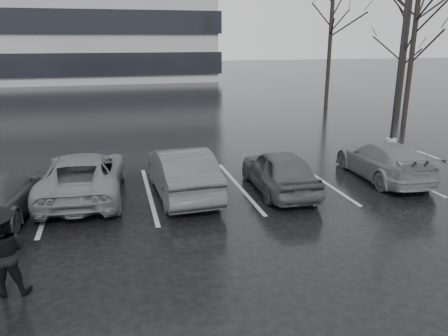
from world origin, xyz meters
TOP-DOWN VIEW (x-y plane):
  - ground at (0.00, 0.00)m, footprint 160.00×160.00m
  - car_main at (1.65, 1.80)m, footprint 1.64×3.84m
  - car_west_a at (-1.24, 2.24)m, footprint 1.71×4.39m
  - car_west_b at (-4.04, 2.74)m, footprint 2.46×4.86m
  - car_east at (5.45, 2.13)m, footprint 1.97×4.32m
  - pedestrian_right at (-5.14, -2.20)m, footprint 0.80×0.64m
  - lamp_post at (8.88, 6.57)m, footprint 0.46×0.46m
  - stall_stripes at (-0.80, 2.50)m, footprint 19.72×5.00m
  - tree_east at (12.00, 10.00)m, footprint 0.26×0.26m
  - tree_ne at (14.50, 14.00)m, footprint 0.26×0.26m
  - tree_north at (11.00, 17.00)m, footprint 0.26×0.26m

SIDE VIEW (x-z plane):
  - ground at x=0.00m, z-range 0.00..0.00m
  - stall_stripes at x=-0.80m, z-range 0.00..0.00m
  - car_east at x=5.45m, z-range 0.00..1.23m
  - car_main at x=1.65m, z-range 0.00..1.29m
  - car_west_b at x=-4.04m, z-range 0.00..1.32m
  - car_west_a at x=-1.24m, z-range 0.00..1.43m
  - pedestrian_right at x=-5.14m, z-range 0.00..1.57m
  - tree_ne at x=14.50m, z-range 0.00..7.00m
  - lamp_post at x=8.88m, z-range -0.35..8.02m
  - tree_east at x=12.00m, z-range 0.00..8.00m
  - tree_north at x=11.00m, z-range 0.00..8.50m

